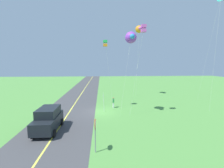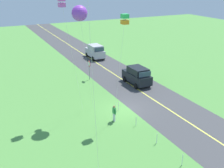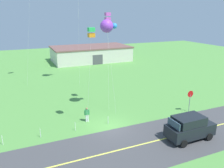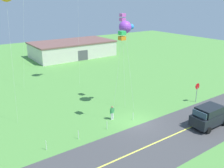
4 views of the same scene
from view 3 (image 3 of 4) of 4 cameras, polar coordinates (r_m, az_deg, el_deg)
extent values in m
cube|color=#549342|center=(23.12, -0.44, -10.94)|extent=(120.00, 120.00, 0.10)
cube|color=#424244|center=(19.98, 4.20, -15.75)|extent=(120.00, 7.00, 0.00)
cube|color=#E5E04C|center=(19.97, 4.20, -15.74)|extent=(120.00, 0.16, 0.00)
cube|color=black|center=(21.93, 19.07, -10.85)|extent=(4.40, 1.90, 1.10)
cube|color=black|center=(21.36, 18.82, -8.75)|extent=(2.73, 1.75, 0.80)
cube|color=#334756|center=(22.06, 20.95, -8.14)|extent=(0.10, 1.62, 0.64)
cube|color=#334756|center=(20.38, 15.36, -9.72)|extent=(0.10, 1.62, 0.60)
cylinder|color=black|center=(23.68, 20.02, -10.29)|extent=(0.68, 0.22, 0.68)
cylinder|color=black|center=(22.53, 23.34, -12.16)|extent=(0.68, 0.22, 0.68)
cylinder|color=black|center=(21.97, 14.42, -11.99)|extent=(0.68, 0.22, 0.68)
cylinder|color=black|center=(20.73, 17.68, -14.18)|extent=(0.68, 0.22, 0.68)
cylinder|color=gray|center=(27.61, 18.98, -4.59)|extent=(0.08, 0.08, 2.10)
cylinder|color=red|center=(27.23, 19.21, -2.39)|extent=(0.76, 0.04, 0.76)
cylinder|color=white|center=(27.25, 19.17, -2.37)|extent=(0.62, 0.01, 0.62)
cylinder|color=silver|center=(24.13, -6.53, -8.57)|extent=(0.16, 0.16, 0.82)
cylinder|color=silver|center=(24.18, -6.12, -8.50)|extent=(0.16, 0.16, 0.82)
cube|color=#338C4C|center=(23.87, -6.38, -7.04)|extent=(0.36, 0.22, 0.56)
cylinder|color=#338C4C|center=(23.83, -6.93, -7.24)|extent=(0.10, 0.10, 0.52)
cylinder|color=#338C4C|center=(23.95, -5.82, -7.07)|extent=(0.10, 0.10, 0.52)
sphere|color=#9E704C|center=(23.71, -6.41, -6.18)|extent=(0.22, 0.22, 0.22)
cylinder|color=silver|center=(22.17, -5.82, 0.86)|extent=(0.35, 1.17, 9.31)
cube|color=green|center=(20.82, -5.28, 13.55)|extent=(0.56, 0.56, 0.36)
cube|color=orange|center=(20.86, -5.24, 12.18)|extent=(0.56, 0.56, 0.36)
cylinder|color=silver|center=(35.13, -8.39, 12.89)|extent=(0.50, 0.02, 16.68)
cylinder|color=silver|center=(25.97, -0.94, 4.86)|extent=(0.49, 1.42, 10.63)
cube|color=#D859BF|center=(26.12, -1.11, 17.23)|extent=(0.56, 0.56, 0.36)
cube|color=#D859BF|center=(26.12, -1.10, 16.13)|extent=(0.56, 0.56, 0.36)
cylinder|color=silver|center=(37.75, -20.32, 12.50)|extent=(2.27, 1.18, 16.91)
cylinder|color=silver|center=(24.84, -0.11, 3.16)|extent=(0.57, 1.32, 9.67)
sphere|color=purple|center=(24.62, -1.35, 14.42)|extent=(1.40, 1.40, 1.40)
sphere|color=#2D8CE5|center=(24.97, 0.63, 14.46)|extent=(0.60, 0.60, 0.60)
cube|color=beige|center=(55.77, -5.39, 7.54)|extent=(18.00, 10.00, 3.20)
cube|color=brown|center=(55.51, -5.44, 9.32)|extent=(18.36, 10.20, 0.30)
cube|color=#4C4C51|center=(51.25, -3.64, 6.16)|extent=(2.40, 0.12, 2.20)
cylinder|color=silver|center=(22.18, -25.96, -12.68)|extent=(0.05, 0.05, 0.90)
cylinder|color=silver|center=(22.13, -17.65, -11.73)|extent=(0.05, 0.05, 0.90)
cylinder|color=silver|center=(22.55, -9.28, -10.52)|extent=(0.05, 0.05, 0.90)
cylinder|color=silver|center=(23.49, -0.99, -9.10)|extent=(0.05, 0.05, 0.90)
camera|label=1|loc=(34.81, 32.97, 7.30)|focal=25.21mm
camera|label=2|loc=(34.63, -50.26, 14.12)|focal=44.76mm
camera|label=4|loc=(7.94, -107.47, 7.41)|focal=38.95mm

